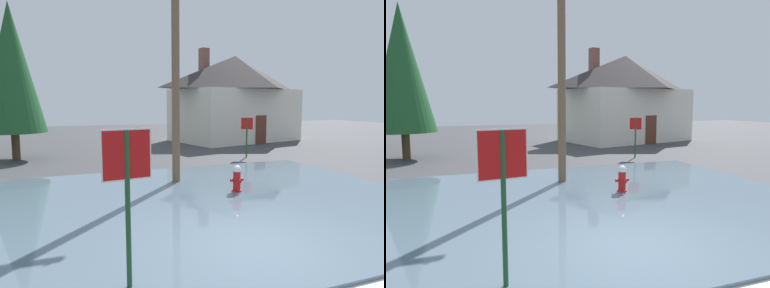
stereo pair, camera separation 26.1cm
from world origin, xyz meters
TOP-DOWN VIEW (x-y plane):
  - ground_plane at (0.00, 0.00)m, footprint 80.00×80.00m
  - flood_puddle at (0.60, 3.24)m, footprint 12.50×10.12m
  - lane_stop_bar at (0.87, -1.94)m, footprint 3.94×0.49m
  - stop_sign_near at (-2.66, -0.71)m, footprint 0.76×0.12m
  - fire_hydrant at (1.64, 3.84)m, footprint 0.45×0.39m
  - utility_pole at (0.26, 5.84)m, footprint 1.60×0.28m
  - stop_sign_far at (5.61, 10.16)m, footprint 0.56×0.38m
  - house at (8.97, 17.89)m, footprint 10.61×8.05m
  - pine_tree_short_left at (-5.69, 13.57)m, footprint 3.11×3.11m

SIDE VIEW (x-z plane):
  - ground_plane at x=0.00m, z-range -0.10..0.00m
  - lane_stop_bar at x=0.87m, z-range 0.00..0.01m
  - flood_puddle at x=0.60m, z-range 0.00..0.08m
  - fire_hydrant at x=1.64m, z-range -0.01..0.89m
  - stop_sign_far at x=5.61m, z-range 0.44..2.56m
  - stop_sign_near at x=-2.66m, z-range 0.55..3.05m
  - house at x=8.97m, z-range -0.13..6.76m
  - utility_pole at x=0.26m, z-range 0.17..7.68m
  - pine_tree_short_left at x=-5.69m, z-range 0.69..8.47m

